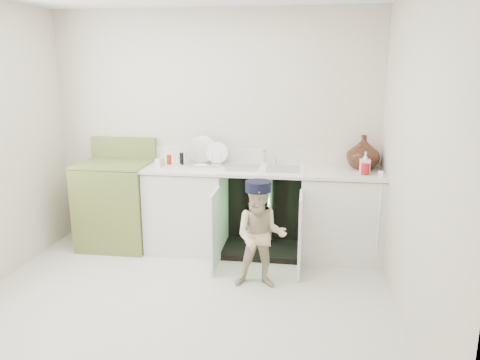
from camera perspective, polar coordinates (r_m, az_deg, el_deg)
name	(u,v)px	position (r m, az deg, el deg)	size (l,w,h in m)	color
ground	(182,303)	(4.05, -7.11, -14.64)	(3.50, 3.50, 0.00)	beige
room_shell	(177,155)	(3.63, -7.69, 2.99)	(6.00, 5.50, 1.26)	beige
counter_run	(266,208)	(4.87, 3.19, -3.44)	(2.44, 1.02, 1.24)	silver
avocado_stove	(117,203)	(5.23, -14.78, -2.72)	(0.74, 0.65, 1.15)	olive
repair_worker	(260,235)	(4.11, 2.51, -6.68)	(0.47, 0.65, 0.96)	beige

